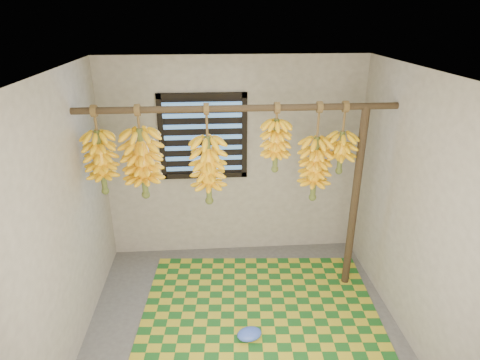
{
  "coord_description": "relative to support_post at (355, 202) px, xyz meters",
  "views": [
    {
      "loc": [
        -0.26,
        -2.92,
        2.82
      ],
      "look_at": [
        0.0,
        0.55,
        1.35
      ],
      "focal_mm": 30.0,
      "sensor_mm": 36.0,
      "label": 1
    }
  ],
  "objects": [
    {
      "name": "floor",
      "position": [
        -1.2,
        -0.7,
        -1.0
      ],
      "size": [
        3.0,
        3.0,
        0.01
      ],
      "primitive_type": "cube",
      "color": "#4E4E4E",
      "rests_on": "ground"
    },
    {
      "name": "ceiling",
      "position": [
        -1.2,
        -0.7,
        1.4
      ],
      "size": [
        3.0,
        3.0,
        0.01
      ],
      "primitive_type": "cube",
      "color": "silver",
      "rests_on": "wall_back"
    },
    {
      "name": "wall_back",
      "position": [
        -1.2,
        0.8,
        0.2
      ],
      "size": [
        3.0,
        0.01,
        2.4
      ],
      "primitive_type": "cube",
      "color": "gray",
      "rests_on": "floor"
    },
    {
      "name": "wall_left",
      "position": [
        -2.71,
        -0.7,
        0.2
      ],
      "size": [
        0.01,
        3.0,
        2.4
      ],
      "primitive_type": "cube",
      "color": "gray",
      "rests_on": "floor"
    },
    {
      "name": "wall_right",
      "position": [
        0.3,
        -0.7,
        0.2
      ],
      "size": [
        0.01,
        3.0,
        2.4
      ],
      "primitive_type": "cube",
      "color": "gray",
      "rests_on": "floor"
    },
    {
      "name": "window",
      "position": [
        -1.55,
        0.78,
        0.5
      ],
      "size": [
        1.0,
        0.04,
        1.0
      ],
      "color": "black",
      "rests_on": "wall_back"
    },
    {
      "name": "hanging_pole",
      "position": [
        -1.2,
        0.0,
        1.0
      ],
      "size": [
        3.0,
        0.06,
        0.06
      ],
      "primitive_type": "cylinder",
      "rotation": [
        0.0,
        1.57,
        0.0
      ],
      "color": "#3E2F1D",
      "rests_on": "wall_left"
    },
    {
      "name": "support_post",
      "position": [
        0.0,
        0.0,
        0.0
      ],
      "size": [
        0.08,
        0.08,
        2.0
      ],
      "primitive_type": "cylinder",
      "color": "#3E2F1D",
      "rests_on": "floor"
    },
    {
      "name": "woven_mat",
      "position": [
        -1.02,
        -0.42,
        -0.99
      ],
      "size": [
        2.49,
        2.05,
        0.01
      ],
      "primitive_type": "cube",
      "rotation": [
        0.0,
        0.0,
        -0.07
      ],
      "color": "#1A5A1E",
      "rests_on": "floor"
    },
    {
      "name": "plastic_bag",
      "position": [
        -1.16,
        -0.77,
        -0.94
      ],
      "size": [
        0.27,
        0.22,
        0.1
      ],
      "primitive_type": "ellipsoid",
      "rotation": [
        0.0,
        0.0,
        0.25
      ],
      "color": "blue",
      "rests_on": "woven_mat"
    },
    {
      "name": "banana_bunch_a",
      "position": [
        -2.5,
        0.0,
        0.51
      ],
      "size": [
        0.31,
        0.31,
        0.86
      ],
      "color": "brown",
      "rests_on": "hanging_pole"
    },
    {
      "name": "banana_bunch_b",
      "position": [
        -2.12,
        -0.0,
        0.49
      ],
      "size": [
        0.38,
        0.38,
        0.91
      ],
      "color": "brown",
      "rests_on": "hanging_pole"
    },
    {
      "name": "banana_bunch_c",
      "position": [
        -1.5,
        0.0,
        0.4
      ],
      "size": [
        0.33,
        0.33,
        1.0
      ],
      "color": "brown",
      "rests_on": "hanging_pole"
    },
    {
      "name": "banana_bunch_d",
      "position": [
        -0.85,
        0.0,
        0.63
      ],
      "size": [
        0.28,
        0.28,
        0.68
      ],
      "color": "brown",
      "rests_on": "hanging_pole"
    },
    {
      "name": "banana_bunch_e",
      "position": [
        -0.45,
        0.0,
        0.38
      ],
      "size": [
        0.32,
        0.32,
        1.0
      ],
      "color": "brown",
      "rests_on": "hanging_pole"
    },
    {
      "name": "banana_bunch_f",
      "position": [
        -0.2,
        0.0,
        0.55
      ],
      "size": [
        0.3,
        0.3,
        0.72
      ],
      "color": "brown",
      "rests_on": "hanging_pole"
    }
  ]
}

